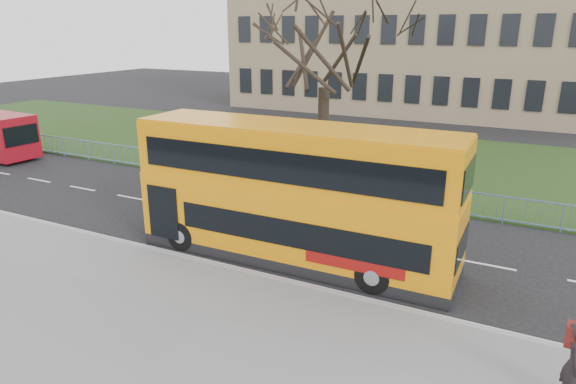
# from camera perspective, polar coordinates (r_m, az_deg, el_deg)

# --- Properties ---
(ground) EXTENTS (120.00, 120.00, 0.00)m
(ground) POSITION_cam_1_polar(r_m,az_deg,el_deg) (16.90, -0.25, -7.43)
(ground) COLOR black
(ground) RESTS_ON ground
(pavement) EXTENTS (80.00, 10.50, 0.12)m
(pavement) POSITION_cam_1_polar(r_m,az_deg,el_deg) (12.11, -15.84, -19.18)
(pavement) COLOR slate
(pavement) RESTS_ON ground
(kerb) EXTENTS (80.00, 0.20, 0.14)m
(kerb) POSITION_cam_1_polar(r_m,az_deg,el_deg) (15.64, -2.87, -9.36)
(kerb) COLOR gray
(kerb) RESTS_ON ground
(grass_verge) EXTENTS (80.00, 15.40, 0.08)m
(grass_verge) POSITION_cam_1_polar(r_m,az_deg,el_deg) (29.63, 12.48, 3.43)
(grass_verge) COLOR #1C3814
(grass_verge) RESTS_ON ground
(guard_railing) EXTENTS (40.00, 0.12, 1.10)m
(guard_railing) POSITION_cam_1_polar(r_m,az_deg,el_deg) (22.38, 7.48, 0.38)
(guard_railing) COLOR #668DB6
(guard_railing) RESTS_ON ground
(bare_tree) EXTENTS (7.17, 7.17, 10.24)m
(bare_tree) POSITION_cam_1_polar(r_m,az_deg,el_deg) (25.69, 4.07, 13.33)
(bare_tree) COLOR black
(bare_tree) RESTS_ON grass_verge
(civic_building) EXTENTS (30.00, 15.00, 14.00)m
(civic_building) POSITION_cam_1_polar(r_m,az_deg,el_deg) (50.04, 13.66, 17.17)
(civic_building) COLOR #8D7259
(civic_building) RESTS_ON ground
(yellow_bus) EXTENTS (10.35, 2.58, 4.33)m
(yellow_bus) POSITION_cam_1_polar(r_m,az_deg,el_deg) (16.12, 0.68, 0.17)
(yellow_bus) COLOR orange
(yellow_bus) RESTS_ON ground
(pedestrian) EXTENTS (0.45, 0.65, 1.73)m
(pedestrian) POSITION_cam_1_polar(r_m,az_deg,el_deg) (11.91, 29.21, -16.29)
(pedestrian) COLOR black
(pedestrian) RESTS_ON pavement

